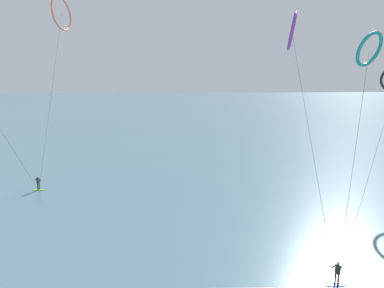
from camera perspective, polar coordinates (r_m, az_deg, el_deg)
sea_water at (r=116.12m, az=-2.60°, el=5.16°), size 400.00×200.00×0.08m
surfer_lime at (r=44.67m, az=-23.72°, el=-5.99°), size 1.40×0.63×1.70m
surfer_cobalt at (r=25.94m, az=22.53°, el=-19.11°), size 1.40×0.64×1.70m
kite_teal at (r=35.27m, az=26.88°, el=13.54°), size 8.55×12.25×17.14m
kite_violet at (r=39.22m, az=15.96°, el=17.19°), size 2.97×19.22×19.68m
kite_coral at (r=54.76m, az=-20.46°, el=19.24°), size 2.04×14.71×23.79m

